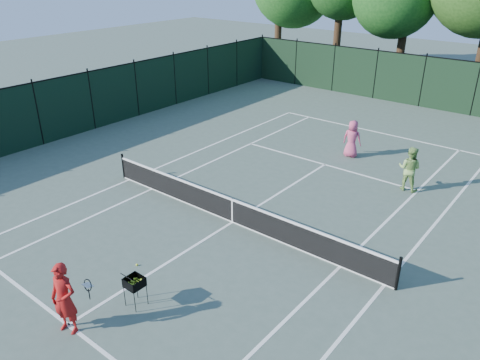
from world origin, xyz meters
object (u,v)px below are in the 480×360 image
Objects in this scene: coach at (64,299)px; loose_ball_midcourt at (137,265)px; player_green at (409,169)px; player_pink at (352,139)px; ball_hopper at (134,283)px.

coach is 27.80× the size of loose_ball_midcourt.
player_green is at bearing 66.63° from loose_ball_midcourt.
player_green is at bearing 145.21° from player_pink.
coach reaches higher than ball_hopper.
ball_hopper is (0.32, -12.81, -0.14)m from player_pink.
player_pink is (0.24, 14.43, -0.09)m from coach.
ball_hopper reaches higher than loose_ball_midcourt.
player_green is 10.87m from loose_ball_midcourt.
player_green reaches higher than player_pink.
player_pink is 12.82m from ball_hopper.
loose_ball_midcourt is (-0.79, 2.75, -0.91)m from coach.
loose_ball_midcourt is at bearing 88.56° from coach.
player_pink is at bearing 84.98° from loose_ball_midcourt.
player_pink is 3.71m from player_green.
loose_ball_midcourt is at bearing 78.08° from player_pink.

